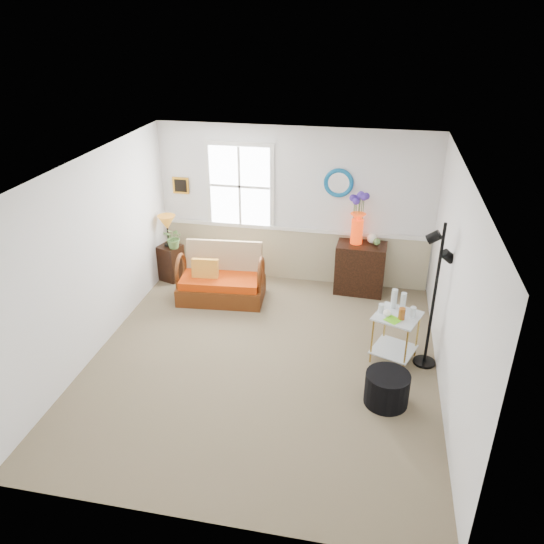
% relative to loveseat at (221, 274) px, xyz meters
% --- Properties ---
extents(floor, '(4.50, 5.00, 0.01)m').
position_rel_loveseat_xyz_m(floor, '(1.00, -1.55, -0.44)').
color(floor, '#7A6C4F').
rests_on(floor, ground).
extents(ceiling, '(4.50, 5.00, 0.01)m').
position_rel_loveseat_xyz_m(ceiling, '(1.00, -1.55, 2.16)').
color(ceiling, white).
rests_on(ceiling, walls).
extents(walls, '(4.51, 5.01, 2.60)m').
position_rel_loveseat_xyz_m(walls, '(1.00, -1.55, 0.86)').
color(walls, white).
rests_on(walls, floor).
extents(wainscot, '(4.46, 0.02, 0.90)m').
position_rel_loveseat_xyz_m(wainscot, '(1.00, 0.93, 0.01)').
color(wainscot, tan).
rests_on(wainscot, walls).
extents(chair_rail, '(4.46, 0.04, 0.06)m').
position_rel_loveseat_xyz_m(chair_rail, '(1.00, 0.92, 0.48)').
color(chair_rail, white).
rests_on(chair_rail, walls).
extents(window, '(1.14, 0.06, 1.44)m').
position_rel_loveseat_xyz_m(window, '(0.10, 0.92, 1.16)').
color(window, white).
rests_on(window, walls).
extents(picture, '(0.28, 0.03, 0.28)m').
position_rel_loveseat_xyz_m(picture, '(-0.92, 0.93, 1.11)').
color(picture, '#B0751C').
rests_on(picture, walls).
extents(mirror, '(0.47, 0.07, 0.47)m').
position_rel_loveseat_xyz_m(mirror, '(1.70, 0.93, 1.31)').
color(mirror, '#167CBD').
rests_on(mirror, walls).
extents(loveseat, '(1.40, 0.87, 0.87)m').
position_rel_loveseat_xyz_m(loveseat, '(0.00, 0.00, 0.00)').
color(loveseat, brown).
rests_on(loveseat, floor).
extents(throw_pillow, '(0.42, 0.14, 0.41)m').
position_rel_loveseat_xyz_m(throw_pillow, '(-0.23, -0.08, 0.06)').
color(throw_pillow, orange).
rests_on(throw_pillow, loveseat).
extents(lamp_stand, '(0.44, 0.44, 0.61)m').
position_rel_loveseat_xyz_m(lamp_stand, '(-1.05, 0.51, -0.13)').
color(lamp_stand, black).
rests_on(lamp_stand, floor).
extents(table_lamp, '(0.41, 0.41, 0.54)m').
position_rel_loveseat_xyz_m(table_lamp, '(-1.05, 0.51, 0.45)').
color(table_lamp, '#AB681C').
rests_on(table_lamp, lamp_stand).
extents(potted_plant, '(0.40, 0.43, 0.28)m').
position_rel_loveseat_xyz_m(potted_plant, '(-0.92, 0.45, 0.32)').
color(potted_plant, '#5A8542').
rests_on(potted_plant, lamp_stand).
extents(cabinet, '(0.80, 0.54, 0.84)m').
position_rel_loveseat_xyz_m(cabinet, '(2.15, 0.70, -0.02)').
color(cabinet, black).
rests_on(cabinet, floor).
extents(flower_vase, '(0.31, 0.31, 0.83)m').
position_rel_loveseat_xyz_m(flower_vase, '(2.05, 0.73, 0.82)').
color(flower_vase, red).
rests_on(flower_vase, cabinet).
extents(side_table, '(0.69, 0.69, 0.68)m').
position_rel_loveseat_xyz_m(side_table, '(2.69, -1.15, -0.10)').
color(side_table, '#B38C37').
rests_on(side_table, floor).
extents(tabletop_items, '(0.62, 0.62, 0.27)m').
position_rel_loveseat_xyz_m(tabletop_items, '(2.68, -1.12, 0.37)').
color(tabletop_items, silver).
rests_on(tabletop_items, side_table).
extents(floor_lamp, '(0.31, 0.31, 1.98)m').
position_rel_loveseat_xyz_m(floor_lamp, '(3.10, -1.16, 0.55)').
color(floor_lamp, black).
rests_on(floor_lamp, floor).
extents(ottoman, '(0.53, 0.53, 0.40)m').
position_rel_loveseat_xyz_m(ottoman, '(2.61, -2.05, -0.24)').
color(ottoman, black).
rests_on(ottoman, floor).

